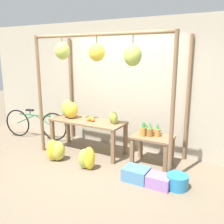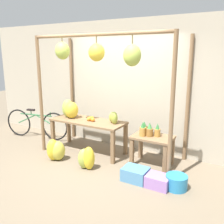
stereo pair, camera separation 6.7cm
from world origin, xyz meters
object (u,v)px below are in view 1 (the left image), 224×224
at_px(orange_pile, 91,119).
at_px(pineapple_cluster, 148,130).
at_px(parked_bicycle, 35,124).
at_px(papaya_pile, 114,118).
at_px(banana_pile_ground_right, 87,158).
at_px(fruit_crate_purple, 159,181).
at_px(blue_bucket, 177,182).
at_px(banana_pile_on_table, 70,109).
at_px(banana_pile_ground_left, 56,151).
at_px(fruit_crate_white, 136,174).

height_order(orange_pile, pineapple_cluster, pineapple_cluster).
height_order(parked_bicycle, papaya_pile, papaya_pile).
height_order(banana_pile_ground_right, fruit_crate_purple, banana_pile_ground_right).
bearing_deg(papaya_pile, banana_pile_ground_right, -99.89).
bearing_deg(blue_bucket, parked_bicycle, 169.95).
distance_m(banana_pile_on_table, banana_pile_ground_right, 1.35).
height_order(banana_pile_ground_left, fruit_crate_white, banana_pile_ground_left).
height_order(banana_pile_ground_left, parked_bicycle, parked_bicycle).
relative_size(parked_bicycle, papaya_pile, 6.44).
xyz_separation_m(banana_pile_ground_left, parked_bicycle, (-1.34, 0.78, 0.17)).
height_order(banana_pile_on_table, parked_bicycle, banana_pile_on_table).
xyz_separation_m(fruit_crate_white, papaya_pile, (-0.83, 0.72, 0.71)).
height_order(banana_pile_on_table, banana_pile_ground_left, banana_pile_on_table).
relative_size(banana_pile_ground_right, fruit_crate_purple, 1.17).
xyz_separation_m(banana_pile_ground_right, blue_bucket, (1.64, 0.13, -0.09)).
xyz_separation_m(fruit_crate_white, fruit_crate_purple, (0.41, -0.02, -0.01)).
bearing_deg(blue_bucket, fruit_crate_white, -173.87).
height_order(banana_pile_ground_right, papaya_pile, papaya_pile).
bearing_deg(papaya_pile, fruit_crate_purple, -30.77).
distance_m(orange_pile, papaya_pile, 0.52).
distance_m(pineapple_cluster, blue_bucket, 1.13).
distance_m(orange_pile, banana_pile_ground_right, 0.96).
bearing_deg(banana_pile_ground_left, banana_pile_on_table, 102.69).
distance_m(banana_pile_ground_left, fruit_crate_purple, 2.15).
distance_m(parked_bicycle, papaya_pile, 2.30).
xyz_separation_m(pineapple_cluster, fruit_crate_white, (0.08, -0.69, -0.58)).
bearing_deg(banana_pile_ground_right, fruit_crate_purple, 1.76).
bearing_deg(parked_bicycle, blue_bucket, -10.05).
bearing_deg(pineapple_cluster, fruit_crate_white, -83.74).
relative_size(banana_pile_on_table, blue_bucket, 1.39).
bearing_deg(papaya_pile, banana_pile_ground_left, -140.27).
relative_size(papaya_pile, fruit_crate_purple, 0.72).
bearing_deg(fruit_crate_white, fruit_crate_purple, -2.48).
bearing_deg(pineapple_cluster, papaya_pile, 177.77).
relative_size(banana_pile_on_table, fruit_crate_white, 1.15).
bearing_deg(fruit_crate_white, banana_pile_on_table, 161.40).
bearing_deg(pineapple_cluster, banana_pile_ground_left, -156.38).
xyz_separation_m(pineapple_cluster, banana_pile_ground_right, (-0.89, -0.75, -0.48)).
bearing_deg(papaya_pile, orange_pile, -170.92).
relative_size(parked_bicycle, fruit_crate_purple, 4.63).
bearing_deg(banana_pile_ground_left, fruit_crate_purple, 0.52).
relative_size(blue_bucket, parked_bicycle, 0.20).
xyz_separation_m(orange_pile, banana_pile_ground_left, (-0.40, -0.67, -0.56)).
distance_m(banana_pile_on_table, papaya_pile, 1.07).
bearing_deg(orange_pile, pineapple_cluster, 2.37).
height_order(banana_pile_on_table, pineapple_cluster, banana_pile_on_table).
bearing_deg(banana_pile_ground_right, pineapple_cluster, 40.15).
bearing_deg(papaya_pile, pineapple_cluster, -2.23).
relative_size(pineapple_cluster, papaya_pile, 1.42).
relative_size(banana_pile_on_table, pineapple_cluster, 1.25).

